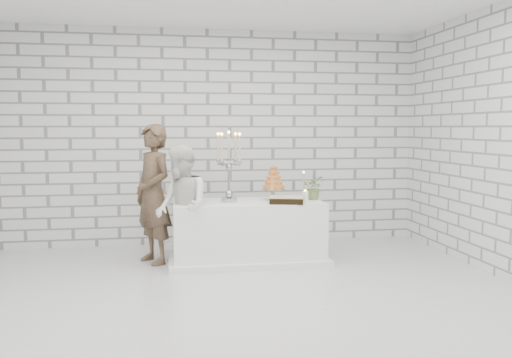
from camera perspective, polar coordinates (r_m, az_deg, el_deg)
name	(u,v)px	position (r m, az deg, el deg)	size (l,w,h in m)	color
ground	(229,297)	(5.38, -2.90, -12.33)	(6.00, 5.00, 0.01)	silver
wall_back	(208,138)	(7.61, -5.10, 4.37)	(6.00, 0.01, 3.00)	white
wall_front	(285,156)	(2.65, 3.10, 2.39)	(6.00, 0.01, 3.00)	white
cake_table	(248,232)	(6.60, -0.87, -5.60)	(1.80, 0.80, 0.75)	white
groom	(153,194)	(6.62, -10.81, -1.57)	(0.61, 0.40, 1.69)	#402E23
bride	(182,208)	(6.24, -7.87, -3.04)	(0.71, 0.55, 1.45)	white
candelabra	(229,167)	(6.44, -2.89, 1.32)	(0.35, 0.35, 0.86)	#A2A1AB
croquembouche	(274,182)	(6.63, 1.87, -0.34)	(0.29, 0.29, 0.45)	#B5612A
chocolate_cake	(287,200)	(6.38, 3.26, -2.21)	(0.39, 0.28, 0.08)	black
pillar_candle	(305,196)	(6.58, 5.22, -1.82)	(0.08, 0.08, 0.12)	white
extra_taper	(304,186)	(6.83, 5.06, -0.71)	(0.06, 0.06, 0.32)	beige
flowers	(314,187)	(6.72, 6.16, -0.89)	(0.27, 0.24, 0.30)	#4B6032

